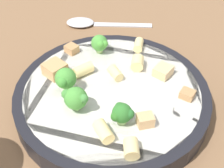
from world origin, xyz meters
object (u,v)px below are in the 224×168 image
object	(u,v)px
pasta_bowl	(112,96)
chicken_chunk_3	(55,69)
chicken_chunk_0	(145,120)
broccoli_floret_1	(76,98)
rigatoni_3	(131,149)
chicken_chunk_1	(72,49)
chicken_chunk_2	(163,71)
rigatoni_0	(85,68)
rigatoni_5	(139,64)
spoon	(91,23)
broccoli_floret_0	(65,79)
rigatoni_4	(103,131)
broccoli_floret_2	(100,43)
rigatoni_2	(139,45)
chicken_chunk_4	(187,94)
broccoli_floret_3	(122,113)
rigatoni_1	(115,73)

from	to	relation	value
pasta_bowl	chicken_chunk_3	xyz separation A→B (m)	(0.02, -0.08, 0.02)
chicken_chunk_0	broccoli_floret_1	bearing A→B (deg)	-68.44
rigatoni_3	chicken_chunk_0	world-z (taller)	rigatoni_3
broccoli_floret_1	chicken_chunk_1	size ratio (longest dim) A/B	1.89
chicken_chunk_2	rigatoni_0	bearing A→B (deg)	-54.53
rigatoni_5	spoon	xyz separation A→B (m)	(-0.08, -0.17, -0.03)
broccoli_floret_0	rigatoni_4	size ratio (longest dim) A/B	1.29
broccoli_floret_2	rigatoni_2	distance (m)	0.06
chicken_chunk_4	spoon	world-z (taller)	chicken_chunk_4
pasta_bowl	chicken_chunk_3	size ratio (longest dim) A/B	9.55
broccoli_floret_1	rigatoni_0	bearing A→B (deg)	-147.02
broccoli_floret_0	chicken_chunk_4	xyz separation A→B (m)	(-0.09, 0.13, -0.02)
rigatoni_5	chicken_chunk_2	size ratio (longest dim) A/B	0.88
broccoli_floret_3	chicken_chunk_3	distance (m)	0.13
chicken_chunk_1	spoon	world-z (taller)	chicken_chunk_1
broccoli_floret_3	chicken_chunk_4	xyz separation A→B (m)	(-0.09, 0.04, -0.01)
chicken_chunk_4	broccoli_floret_1	bearing A→B (deg)	-43.27
rigatoni_4	rigatoni_5	distance (m)	0.13
chicken_chunk_1	rigatoni_5	bearing A→B (deg)	106.47
rigatoni_5	chicken_chunk_3	world-z (taller)	same
rigatoni_3	chicken_chunk_1	size ratio (longest dim) A/B	1.18
broccoli_floret_0	chicken_chunk_3	world-z (taller)	broccoli_floret_0
broccoli_floret_0	chicken_chunk_0	bearing A→B (deg)	98.14
broccoli_floret_2	rigatoni_4	xyz separation A→B (m)	(0.12, 0.11, -0.01)
broccoli_floret_3	rigatoni_2	bearing A→B (deg)	-152.81
chicken_chunk_3	spoon	xyz separation A→B (m)	(-0.17, -0.08, -0.03)
rigatoni_5	chicken_chunk_3	distance (m)	0.12
rigatoni_4	rigatoni_5	xyz separation A→B (m)	(-0.13, -0.04, 0.00)
rigatoni_0	rigatoni_3	size ratio (longest dim) A/B	1.32
pasta_bowl	rigatoni_3	world-z (taller)	rigatoni_3
rigatoni_2	rigatoni_3	distance (m)	0.20
rigatoni_0	rigatoni_2	bearing A→B (deg)	164.64
rigatoni_2	pasta_bowl	bearing A→B (deg)	14.45
broccoli_floret_2	pasta_bowl	bearing A→B (deg)	50.42
rigatoni_1	rigatoni_5	bearing A→B (deg)	155.90
broccoli_floret_2	rigatoni_3	xyz separation A→B (m)	(0.12, 0.15, -0.01)
pasta_bowl	broccoli_floret_0	distance (m)	0.07
broccoli_floret_3	rigatoni_4	bearing A→B (deg)	-8.70
broccoli_floret_3	chicken_chunk_0	distance (m)	0.03
chicken_chunk_0	rigatoni_2	bearing A→B (deg)	-142.45
pasta_bowl	broccoli_floret_1	bearing A→B (deg)	-12.90
rigatoni_4	broccoli_floret_3	bearing A→B (deg)	171.30
chicken_chunk_1	pasta_bowl	bearing A→B (deg)	74.38
rigatoni_4	rigatoni_1	bearing A→B (deg)	-149.67
broccoli_floret_0	chicken_chunk_4	world-z (taller)	broccoli_floret_0
rigatoni_2	chicken_chunk_1	size ratio (longest dim) A/B	1.35
spoon	chicken_chunk_0	bearing A→B (deg)	54.36
broccoli_floret_3	spoon	xyz separation A→B (m)	(-0.18, -0.21, -0.04)
rigatoni_0	rigatoni_5	world-z (taller)	rigatoni_5
broccoli_floret_1	chicken_chunk_4	world-z (taller)	broccoli_floret_1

